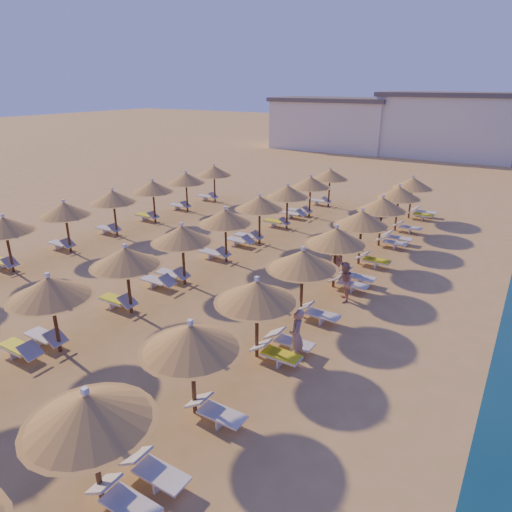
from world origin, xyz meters
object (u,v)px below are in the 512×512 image
Objects in this scene: parasol_row_east at (303,261)px; beachgoer_b at (344,282)px; parasol_row_west at (182,235)px; beachgoer_a at (296,336)px; beachgoer_c at (337,260)px.

parasol_row_east is 20.70× the size of beachgoer_b.
parasol_row_west is 7.51m from beachgoer_a.
parasol_row_east reaches higher than beachgoer_b.
beachgoer_b is 1.00× the size of beachgoer_c.
parasol_row_west is 20.60× the size of beachgoer_c.
beachgoer_b is at bearing -21.99° from beachgoer_c.
parasol_row_west reaches higher than beachgoer_b.
parasol_row_west is 6.96m from beachgoer_c.
beachgoer_c is at bearing 38.05° from parasol_row_west.
beachgoer_c is at bearing 173.57° from beachgoer_a.
parasol_row_west is at bearing 180.00° from parasol_row_east.
parasol_row_east and parasol_row_west have the same top height.
beachgoer_b is (-0.31, 4.82, -0.08)m from beachgoer_a.
beachgoer_b is at bearing 165.12° from beachgoer_a.
beachgoer_a is at bearing -66.52° from parasol_row_east.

